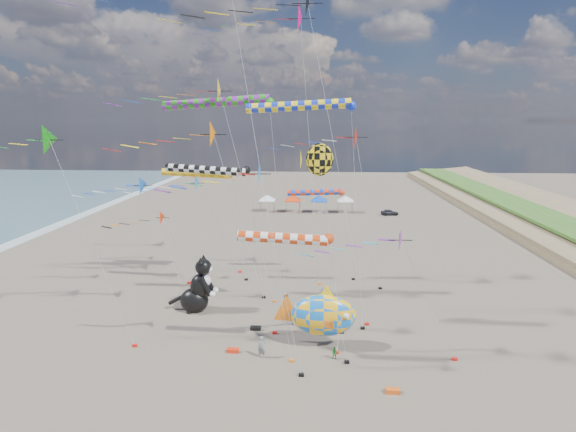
% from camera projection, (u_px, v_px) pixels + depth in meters
% --- Properties ---
extents(ground, '(260.00, 260.00, 0.00)m').
position_uv_depth(ground, '(264.00, 403.00, 27.93)').
color(ground, brown).
rests_on(ground, ground).
extents(delta_kite_0, '(12.48, 2.38, 17.16)m').
position_uv_depth(delta_kite_0, '(46.00, 143.00, 31.97)').
color(delta_kite_0, '#0F8110').
rests_on(delta_kite_0, ground).
extents(delta_kite_1, '(14.88, 2.44, 21.14)m').
position_uv_depth(delta_kite_1, '(206.00, 93.00, 39.77)').
color(delta_kite_1, yellow).
rests_on(delta_kite_1, ground).
extents(delta_kite_3, '(10.51, 1.87, 9.93)m').
position_uv_depth(delta_kite_3, '(394.00, 246.00, 31.43)').
color(delta_kite_3, '#772492').
rests_on(delta_kite_3, ground).
extents(delta_kite_4, '(11.55, 2.68, 17.03)m').
position_uv_depth(delta_kite_4, '(351.00, 139.00, 43.90)').
color(delta_kite_4, red).
rests_on(delta_kite_4, ground).
extents(delta_kite_5, '(13.59, 3.15, 28.63)m').
position_uv_depth(delta_kite_5, '(292.00, 18.00, 42.81)').
color(delta_kite_5, '#CD0862').
rests_on(delta_kite_5, ground).
extents(delta_kite_6, '(11.24, 2.18, 17.40)m').
position_uv_depth(delta_kite_6, '(217.00, 137.00, 33.96)').
color(delta_kite_6, orange).
rests_on(delta_kite_6, ground).
extents(delta_kite_7, '(9.88, 1.70, 7.88)m').
position_uv_depth(delta_kite_7, '(143.00, 223.00, 47.36)').
color(delta_kite_7, '#EC2A02').
rests_on(delta_kite_7, ground).
extents(delta_kite_8, '(15.54, 2.66, 27.50)m').
position_uv_depth(delta_kite_8, '(305.00, 3.00, 33.56)').
color(delta_kite_8, black).
rests_on(delta_kite_8, ground).
extents(delta_kite_9, '(10.90, 1.95, 12.34)m').
position_uv_depth(delta_kite_9, '(128.00, 189.00, 41.40)').
color(delta_kite_9, blue).
rests_on(delta_kite_9, ground).
extents(delta_kite_10, '(9.30, 1.60, 14.82)m').
position_uv_depth(delta_kite_10, '(236.00, 180.00, 28.31)').
color(delta_kite_10, blue).
rests_on(delta_kite_10, ground).
extents(delta_kite_11, '(11.96, 1.90, 11.47)m').
position_uv_depth(delta_kite_11, '(189.00, 185.00, 50.24)').
color(delta_kite_11, '#0C82D8').
rests_on(delta_kite_11, ground).
extents(windsock_0, '(7.93, 0.78, 9.71)m').
position_uv_depth(windsock_0, '(289.00, 239.00, 30.85)').
color(windsock_0, red).
rests_on(windsock_0, ground).
extents(windsock_1, '(11.55, 0.90, 19.34)m').
position_uv_depth(windsock_1, '(221.00, 103.00, 41.21)').
color(windsock_1, '#21901A').
rests_on(windsock_1, ground).
extents(windsock_2, '(8.89, 0.78, 12.16)m').
position_uv_depth(windsock_2, '(200.00, 174.00, 47.31)').
color(windsock_2, '#F1A314').
rests_on(windsock_2, ground).
extents(windsock_3, '(7.46, 0.69, 10.11)m').
position_uv_depth(windsock_3, '(318.00, 193.00, 47.82)').
color(windsock_3, '#EF3910').
rests_on(windsock_3, ground).
extents(windsock_4, '(9.38, 0.78, 13.11)m').
position_uv_depth(windsock_4, '(210.00, 170.00, 42.14)').
color(windsock_4, black).
rests_on(windsock_4, ground).
extents(windsock_5, '(9.73, 0.80, 18.75)m').
position_uv_depth(windsock_5, '(304.00, 107.00, 34.35)').
color(windsock_5, '#142DD0').
rests_on(windsock_5, ground).
extents(angelfish_kite, '(3.74, 3.02, 15.48)m').
position_uv_depth(angelfish_kite, '(317.00, 161.00, 36.24)').
color(angelfish_kite, yellow).
rests_on(angelfish_kite, ground).
extents(cat_inflatable, '(4.05, 2.17, 5.35)m').
position_uv_depth(cat_inflatable, '(197.00, 283.00, 41.02)').
color(cat_inflatable, black).
rests_on(cat_inflatable, ground).
extents(fish_inflatable, '(6.73, 2.70, 5.19)m').
position_uv_depth(fish_inflatable, '(323.00, 315.00, 34.38)').
color(fish_inflatable, blue).
rests_on(fish_inflatable, ground).
extents(person_adult, '(0.64, 0.44, 1.68)m').
position_uv_depth(person_adult, '(262.00, 347.00, 33.11)').
color(person_adult, slate).
rests_on(person_adult, ground).
extents(child_green, '(0.54, 0.45, 1.01)m').
position_uv_depth(child_green, '(335.00, 353.00, 32.95)').
color(child_green, '#1F7628').
rests_on(child_green, ground).
extents(child_blue, '(0.71, 0.54, 1.12)m').
position_uv_depth(child_blue, '(291.00, 318.00, 38.64)').
color(child_blue, '#1E31A6').
rests_on(child_blue, ground).
extents(kite_bag_0, '(0.90, 0.44, 0.30)m').
position_uv_depth(kite_bag_0, '(326.00, 291.00, 45.99)').
color(kite_bag_0, '#131EC2').
rests_on(kite_bag_0, ground).
extents(kite_bag_1, '(0.90, 0.44, 0.30)m').
position_uv_depth(kite_bag_1, '(393.00, 391.00, 28.95)').
color(kite_bag_1, '#E85513').
rests_on(kite_bag_1, ground).
extents(kite_bag_2, '(0.90, 0.44, 0.30)m').
position_uv_depth(kite_bag_2, '(233.00, 350.00, 34.06)').
color(kite_bag_2, red).
rests_on(kite_bag_2, ground).
extents(kite_bag_3, '(0.90, 0.44, 0.30)m').
position_uv_depth(kite_bag_3, '(256.00, 328.00, 37.72)').
color(kite_bag_3, black).
rests_on(kite_bag_3, ground).
extents(tent_row, '(19.20, 4.20, 3.80)m').
position_uv_depth(tent_row, '(306.00, 196.00, 85.79)').
color(tent_row, white).
rests_on(tent_row, ground).
extents(parked_car, '(3.29, 1.48, 1.10)m').
position_uv_depth(parked_car, '(390.00, 212.00, 83.49)').
color(parked_car, '#26262D').
rests_on(parked_car, ground).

